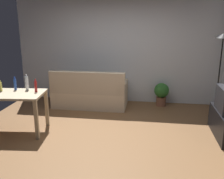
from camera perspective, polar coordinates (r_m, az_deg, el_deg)
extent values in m
cube|color=brown|center=(4.80, -2.10, -10.32)|extent=(5.20, 4.40, 0.02)
cube|color=silver|center=(6.54, 1.36, 9.03)|extent=(5.20, 0.10, 2.70)
cube|color=beige|center=(6.35, -4.79, -1.83)|extent=(1.77, 0.84, 0.40)
cube|color=#C0AD91|center=(5.91, -5.64, 1.48)|extent=(1.77, 0.16, 0.52)
cube|color=#C8B597|center=(6.13, 2.47, 0.61)|extent=(0.16, 0.84, 0.22)
cube|color=#C8B597|center=(6.49, -11.77, 1.13)|extent=(0.16, 0.84, 0.22)
cylinder|color=black|center=(6.04, 21.86, -5.69)|extent=(0.26, 0.26, 0.03)
cylinder|color=black|center=(5.80, 22.69, 2.23)|extent=(0.03, 0.03, 1.68)
cone|color=black|center=(5.69, 23.62, 10.99)|extent=(0.32, 0.32, 0.10)
cube|color=#C6B28E|center=(5.07, -21.73, -0.96)|extent=(1.27, 0.82, 0.04)
cube|color=tan|center=(4.71, -16.52, -6.59)|extent=(0.07, 0.07, 0.72)
cube|color=tan|center=(5.26, -14.38, -4.11)|extent=(0.07, 0.07, 0.72)
cylinder|color=brown|center=(6.46, 10.87, -2.59)|extent=(0.24, 0.24, 0.22)
sphere|color=#2D6B28|center=(6.38, 11.00, -0.19)|extent=(0.36, 0.36, 0.36)
cylinder|color=#BCB24C|center=(5.25, -23.63, 0.57)|extent=(0.06, 0.06, 0.17)
cylinder|color=#BCB24C|center=(5.23, -23.75, 1.68)|extent=(0.03, 0.03, 0.04)
cylinder|color=#2347A3|center=(5.24, -20.81, 1.09)|extent=(0.05, 0.05, 0.22)
cylinder|color=#2347A3|center=(5.21, -20.94, 2.46)|extent=(0.02, 0.02, 0.04)
cylinder|color=silver|center=(5.15, -18.45, 1.33)|extent=(0.06, 0.06, 0.26)
cylinder|color=silver|center=(5.12, -18.59, 2.96)|extent=(0.03, 0.03, 0.04)
cylinder|color=#AD2323|center=(4.96, -16.65, 0.64)|extent=(0.05, 0.05, 0.21)
cylinder|color=#AD2323|center=(4.93, -16.76, 2.03)|extent=(0.02, 0.02, 0.04)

